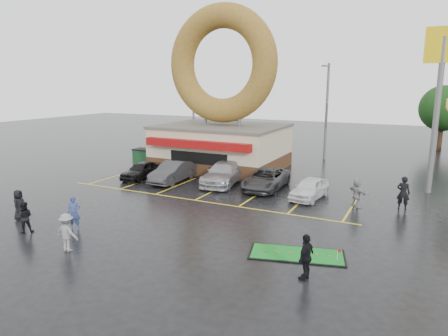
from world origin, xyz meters
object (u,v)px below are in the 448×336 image
at_px(person_blue, 74,213).
at_px(dumpster, 144,157).
at_px(donut_shop, 222,116).
at_px(car_black, 142,170).
at_px(shell_sign, 440,80).
at_px(streetlight_mid, 326,109).
at_px(car_dgrey, 173,172).
at_px(car_grey, 266,179).
at_px(putting_green, 297,254).
at_px(person_cameraman, 306,257).
at_px(streetlight_left, 193,106).
at_px(car_white, 310,188).
at_px(car_silver, 224,173).

xyz_separation_m(person_blue, dumpster, (-7.27, 14.94, -0.21)).
height_order(donut_shop, person_blue, donut_shop).
bearing_deg(person_blue, car_black, 76.86).
bearing_deg(dumpster, shell_sign, 3.26).
bearing_deg(shell_sign, streetlight_mid, 135.27).
bearing_deg(car_dgrey, streetlight_mid, 58.96).
bearing_deg(donut_shop, streetlight_mid, 48.62).
bearing_deg(car_grey, putting_green, -64.35).
bearing_deg(person_cameraman, streetlight_mid, -157.57).
bearing_deg(car_grey, streetlight_left, 135.27).
distance_m(donut_shop, dumpster, 8.13).
bearing_deg(shell_sign, dumpster, -178.14).
distance_m(shell_sign, dumpster, 23.94).
distance_m(car_dgrey, putting_green, 14.67).
height_order(shell_sign, person_cameraman, shell_sign).
relative_size(car_dgrey, putting_green, 1.07).
distance_m(car_black, person_blue, 10.94).
bearing_deg(car_black, shell_sign, 14.91).
relative_size(streetlight_mid, person_blue, 5.23).
relative_size(donut_shop, dumpster, 7.50).
relative_size(streetlight_left, streetlight_mid, 1.00).
relative_size(car_grey, car_white, 1.30).
bearing_deg(streetlight_mid, car_dgrey, -119.23).
bearing_deg(putting_green, dumpster, 144.35).
bearing_deg(person_blue, streetlight_left, 73.36).
bearing_deg(streetlight_left, putting_green, -50.09).
bearing_deg(shell_sign, person_cameraman, -104.56).
distance_m(streetlight_left, car_white, 21.18).
height_order(shell_sign, car_dgrey, shell_sign).
bearing_deg(car_black, streetlight_mid, 53.02).
height_order(car_silver, putting_green, car_silver).
height_order(streetlight_mid, putting_green, streetlight_mid).
relative_size(dumpster, putting_green, 0.42).
relative_size(donut_shop, car_grey, 2.70).
bearing_deg(putting_green, streetlight_left, 129.91).
distance_m(car_grey, putting_green, 10.95).
bearing_deg(shell_sign, streetlight_left, 161.01).
height_order(shell_sign, streetlight_left, shell_sign).
xyz_separation_m(shell_sign, car_white, (-6.72, -4.99, -6.72)).
bearing_deg(streetlight_mid, car_black, -126.32).
height_order(car_white, putting_green, car_white).
height_order(car_black, car_dgrey, car_dgrey).
relative_size(car_black, person_cameraman, 2.21).
xyz_separation_m(shell_sign, putting_green, (-4.95, -13.67, -7.35)).
xyz_separation_m(car_dgrey, dumpster, (-6.07, 4.44, -0.11)).
distance_m(person_cameraman, putting_green, 2.29).
relative_size(shell_sign, car_white, 2.76).
bearing_deg(car_grey, person_cameraman, -64.82).
bearing_deg(dumpster, car_black, -52.75).
bearing_deg(person_blue, person_cameraman, -33.40).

